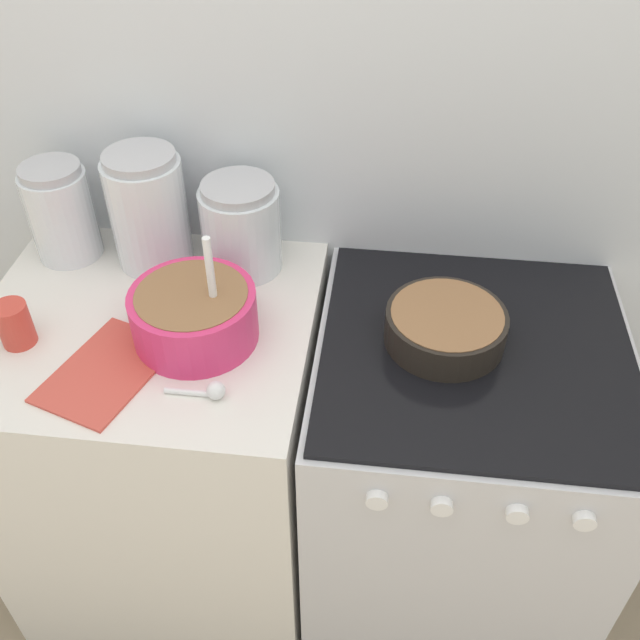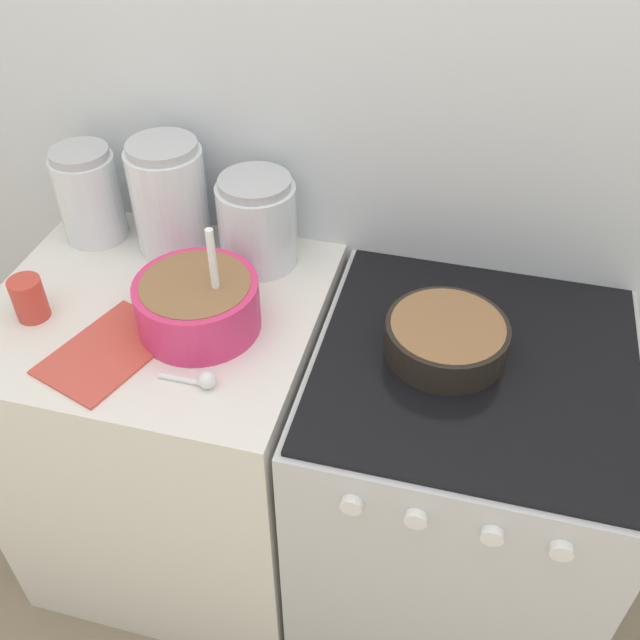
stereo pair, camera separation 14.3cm
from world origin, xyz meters
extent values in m
cube|color=silver|center=(0.00, 0.68, 1.20)|extent=(4.44, 0.05, 2.40)
cube|color=silver|center=(-0.36, 0.33, 0.45)|extent=(0.72, 0.65, 0.89)
cube|color=silver|center=(0.34, 0.33, 0.44)|extent=(0.65, 0.65, 0.88)
cube|color=black|center=(0.34, 0.33, 0.88)|extent=(0.63, 0.63, 0.01)
cylinder|color=white|center=(0.16, -0.01, 0.81)|extent=(0.04, 0.02, 0.04)
cylinder|color=white|center=(0.28, -0.01, 0.81)|extent=(0.04, 0.02, 0.04)
cylinder|color=white|center=(0.41, -0.01, 0.81)|extent=(0.04, 0.02, 0.04)
cylinder|color=white|center=(0.52, -0.01, 0.81)|extent=(0.04, 0.02, 0.04)
cylinder|color=#E0336B|center=(-0.23, 0.29, 0.95)|extent=(0.25, 0.25, 0.11)
cylinder|color=#8C603D|center=(-0.23, 0.29, 0.97)|extent=(0.22, 0.22, 0.06)
cylinder|color=white|center=(-0.19, 0.29, 1.02)|extent=(0.02, 0.02, 0.23)
cylinder|color=black|center=(0.27, 0.34, 0.93)|extent=(0.25, 0.25, 0.07)
cylinder|color=#8C603D|center=(0.27, 0.34, 0.93)|extent=(0.23, 0.23, 0.06)
cylinder|color=silver|center=(-0.60, 0.55, 0.99)|extent=(0.15, 0.15, 0.21)
cylinder|color=silver|center=(-0.60, 0.55, 0.95)|extent=(0.13, 0.13, 0.13)
cylinder|color=#B2B2B7|center=(-0.60, 0.55, 1.11)|extent=(0.13, 0.13, 0.02)
cylinder|color=silver|center=(-0.39, 0.55, 1.02)|extent=(0.17, 0.17, 0.25)
cylinder|color=olive|center=(-0.39, 0.55, 0.97)|extent=(0.15, 0.15, 0.15)
cylinder|color=#B2B2B7|center=(-0.39, 0.55, 1.15)|extent=(0.16, 0.16, 0.02)
cylinder|color=silver|center=(-0.18, 0.55, 0.99)|extent=(0.18, 0.18, 0.19)
cylinder|color=tan|center=(-0.18, 0.55, 0.95)|extent=(0.16, 0.16, 0.12)
cylinder|color=#B2B2B7|center=(-0.18, 0.55, 1.09)|extent=(0.16, 0.16, 0.02)
cylinder|color=#CC3F33|center=(-0.59, 0.23, 0.94)|extent=(0.07, 0.07, 0.09)
cube|color=#CC4C3F|center=(-0.38, 0.17, 0.89)|extent=(0.25, 0.30, 0.01)
cylinder|color=white|center=(-0.21, 0.13, 0.90)|extent=(0.09, 0.01, 0.01)
sphere|color=white|center=(-0.15, 0.13, 0.91)|extent=(0.04, 0.04, 0.04)
camera|label=1|loc=(0.15, -0.76, 1.88)|focal=40.00mm
camera|label=2|loc=(0.29, -0.73, 1.88)|focal=40.00mm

